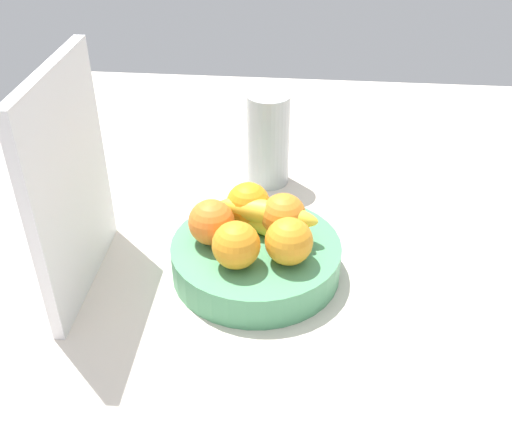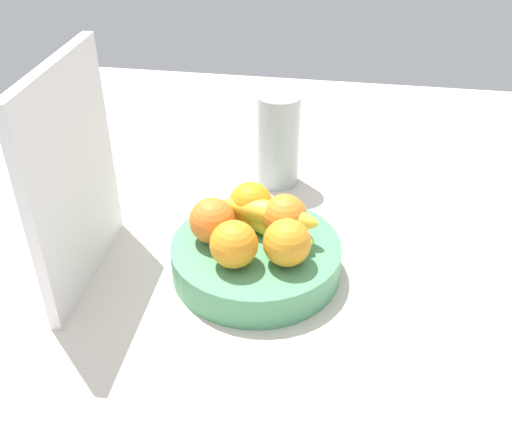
# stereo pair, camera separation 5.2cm
# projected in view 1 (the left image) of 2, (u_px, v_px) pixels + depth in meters

# --- Properties ---
(ground_plane) EXTENTS (1.80, 1.40, 0.03)m
(ground_plane) POSITION_uv_depth(u_px,v_px,m) (244.00, 281.00, 1.00)
(ground_plane) COLOR beige
(fruit_bowl) EXTENTS (0.28, 0.28, 0.06)m
(fruit_bowl) POSITION_uv_depth(u_px,v_px,m) (256.00, 258.00, 0.99)
(fruit_bowl) COLOR #4F9968
(fruit_bowl) RESTS_ON ground_plane
(orange_front_left) EXTENTS (0.07, 0.07, 0.07)m
(orange_front_left) POSITION_uv_depth(u_px,v_px,m) (236.00, 245.00, 0.90)
(orange_front_left) COLOR orange
(orange_front_left) RESTS_ON fruit_bowl
(orange_front_right) EXTENTS (0.07, 0.07, 0.07)m
(orange_front_right) POSITION_uv_depth(u_px,v_px,m) (289.00, 241.00, 0.91)
(orange_front_right) COLOR orange
(orange_front_right) RESTS_ON fruit_bowl
(orange_center) EXTENTS (0.07, 0.07, 0.07)m
(orange_center) POSITION_uv_depth(u_px,v_px,m) (283.00, 216.00, 0.97)
(orange_center) COLOR orange
(orange_center) RESTS_ON fruit_bowl
(orange_back_left) EXTENTS (0.07, 0.07, 0.07)m
(orange_back_left) POSITION_uv_depth(u_px,v_px,m) (247.00, 204.00, 1.00)
(orange_back_left) COLOR orange
(orange_back_left) RESTS_ON fruit_bowl
(orange_back_right) EXTENTS (0.07, 0.07, 0.07)m
(orange_back_right) POSITION_uv_depth(u_px,v_px,m) (211.00, 222.00, 0.95)
(orange_back_right) COLOR orange
(orange_back_right) RESTS_ON fruit_bowl
(banana_bunch) EXTENTS (0.12, 0.17, 0.06)m
(banana_bunch) POSITION_uv_depth(u_px,v_px,m) (268.00, 219.00, 0.97)
(banana_bunch) COLOR yellow
(banana_bunch) RESTS_ON fruit_bowl
(cutting_board) EXTENTS (0.28, 0.02, 0.36)m
(cutting_board) POSITION_uv_depth(u_px,v_px,m) (70.00, 185.00, 0.88)
(cutting_board) COLOR white
(cutting_board) RESTS_ON ground_plane
(thermos_tumbler) EXTENTS (0.09, 0.09, 0.19)m
(thermos_tumbler) POSITION_uv_depth(u_px,v_px,m) (268.00, 140.00, 1.20)
(thermos_tumbler) COLOR #B4B8B9
(thermos_tumbler) RESTS_ON ground_plane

